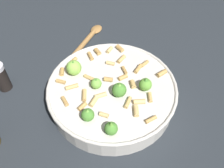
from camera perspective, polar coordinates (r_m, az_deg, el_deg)
The scene contains 4 objects.
ground_plane at distance 0.68m, azimuth -0.00°, elevation -3.68°, with size 2.40×2.40×0.00m, color #23282D.
cooking_pan at distance 0.66m, azimuth -0.07°, elevation -1.90°, with size 0.34×0.34×0.10m.
pepper_shaker at distance 0.74m, azimuth -24.35°, elevation 1.46°, with size 0.04×0.04×0.09m.
wooden_spoon at distance 0.85m, azimuth -6.47°, elevation 9.35°, with size 0.24×0.15×0.02m.
Camera 1 is at (0.41, -0.02, 0.54)m, focal length 39.45 mm.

